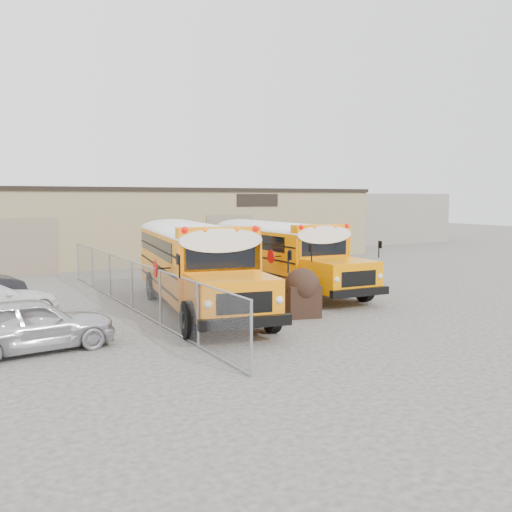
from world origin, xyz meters
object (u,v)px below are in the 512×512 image
school_bus_left (164,244)px  school_bus_right (226,240)px  tarp_bundle (302,292)px  car_silver (30,324)px

school_bus_left → school_bus_right: 4.74m
tarp_bundle → car_silver: size_ratio=0.39×
school_bus_right → car_silver: (-11.66, -12.03, -1.02)m
school_bus_left → car_silver: bearing=-126.6°
school_bus_left → car_silver: school_bus_left is taller
car_silver → school_bus_right: bearing=-49.6°
school_bus_right → car_silver: size_ratio=2.42×
school_bus_right → car_silver: school_bus_right is taller
school_bus_left → car_silver: size_ratio=2.59×
school_bus_left → school_bus_right: bearing=25.8°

